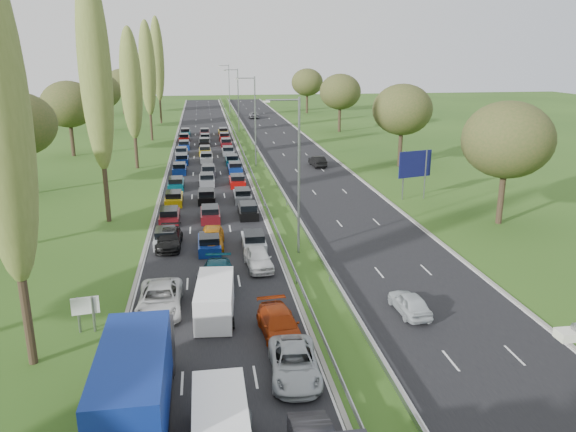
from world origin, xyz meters
TOP-DOWN VIEW (x-y plane):
  - ground at (4.50, 80.00)m, footprint 260.00×260.00m
  - near_carriageway at (-2.25, 82.50)m, footprint 10.50×215.00m
  - far_carriageway at (11.25, 82.50)m, footprint 10.50×215.00m
  - central_reservation at (4.50, 82.50)m, footprint 2.36×215.00m
  - lamp_columns at (4.50, 78.00)m, footprint 0.18×140.18m
  - poplar_row at (-11.50, 68.17)m, footprint 2.80×127.80m
  - woodland_left at (-22.00, 62.63)m, footprint 8.00×166.00m
  - woodland_right at (24.00, 66.67)m, footprint 8.00×153.00m
  - traffic_queue_fill at (-2.27, 77.36)m, footprint 9.06×68.61m
  - near_car_2 at (-5.52, 34.07)m, footprint 2.61×5.60m
  - near_car_3 at (-5.56, 45.77)m, footprint 2.13×4.89m
  - near_car_7 at (-2.03, 37.21)m, footprint 2.58×5.41m
  - near_car_8 at (-2.14, 45.34)m, footprint 2.09×4.76m
  - near_car_10 at (1.38, 25.79)m, footprint 2.62×5.15m
  - near_car_11 at (1.21, 29.82)m, footprint 2.40×5.06m
  - near_car_12 at (1.07, 40.24)m, footprint 2.09×4.48m
  - far_car_0 at (9.33, 31.53)m, footprint 1.77×3.97m
  - far_car_1 at (12.82, 76.42)m, footprint 1.89×4.48m
  - far_car_2 at (9.56, 135.66)m, footprint 2.61×5.27m
  - blue_lorry at (-5.64, 23.07)m, footprint 2.64×9.49m
  - white_van_front at (-2.32, 21.02)m, footprint 2.12×5.41m
  - white_van_rear at (-2.24, 33.05)m, footprint 2.10×5.36m
  - info_sign at (-9.40, 32.02)m, footprint 1.50×0.32m
  - direction_sign at (19.40, 57.59)m, footprint 3.88×1.17m

SIDE VIEW (x-z plane):
  - ground at x=4.50m, z-range 0.00..0.00m
  - near_carriageway at x=-2.25m, z-range -0.02..0.02m
  - far_carriageway at x=11.25m, z-range -0.02..0.02m
  - traffic_queue_fill at x=-2.27m, z-range 0.04..0.84m
  - central_reservation at x=4.50m, z-range 0.39..0.71m
  - far_car_0 at x=9.33m, z-range 0.02..1.35m
  - near_car_10 at x=1.38m, z-range 0.02..1.41m
  - near_car_3 at x=-5.56m, z-range 0.02..1.42m
  - near_car_11 at x=1.21m, z-range 0.02..1.45m
  - far_car_2 at x=9.56m, z-range 0.02..1.46m
  - far_car_1 at x=12.82m, z-range 0.02..1.46m
  - near_car_12 at x=1.07m, z-range 0.02..1.51m
  - near_car_7 at x=-2.03m, z-range 0.02..1.54m
  - near_car_2 at x=-5.52m, z-range 0.02..1.57m
  - near_car_8 at x=-2.14m, z-range 0.02..1.62m
  - white_van_rear at x=-2.24m, z-range 0.03..2.18m
  - white_van_front at x=-2.32m, z-range 0.03..2.20m
  - info_sign at x=-9.40m, z-range 0.32..2.42m
  - blue_lorry at x=-5.64m, z-range 0.07..4.07m
  - direction_sign at x=19.40m, z-range 0.97..6.17m
  - lamp_columns at x=4.50m, z-range 0.00..12.00m
  - woodland_right at x=24.00m, z-range 2.13..13.23m
  - woodland_left at x=-22.00m, z-range 2.13..13.23m
  - poplar_row at x=-11.50m, z-range 1.17..23.61m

